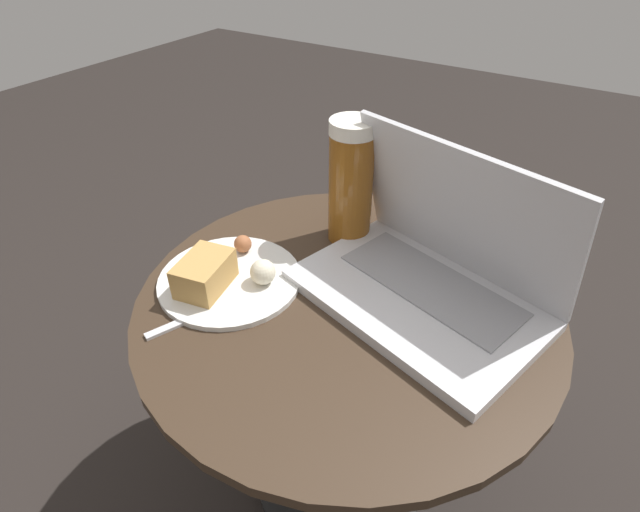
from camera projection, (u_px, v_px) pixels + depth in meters
ground_plane at (339, 476)px, 1.06m from camera, size 6.00×6.00×0.00m
table at (344, 360)px, 0.84m from camera, size 0.64×0.64×0.51m
napkin at (221, 276)px, 0.80m from camera, size 0.16×0.13×0.00m
laptop at (431, 270)px, 0.73m from camera, size 0.41×0.32×0.24m
beer_glass at (351, 182)px, 0.83m from camera, size 0.08×0.08×0.22m
snack_plate at (224, 276)px, 0.77m from camera, size 0.22×0.22×0.06m
fork at (221, 305)px, 0.74m from camera, size 0.09×0.19×0.00m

